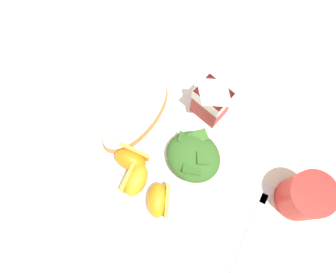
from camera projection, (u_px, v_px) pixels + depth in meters
The scene contains 10 objects.
ground at pixel (168, 140), 0.67m from camera, with size 3.00×3.00×0.00m, color beige.
white_plate at pixel (168, 139), 0.66m from camera, with size 0.28×0.28×0.02m, color white.
cheesy_pizza_bread at pixel (135, 115), 0.64m from camera, with size 0.10×0.18×0.04m.
green_salad_pile at pixel (193, 156), 0.62m from camera, with size 0.10×0.09×0.05m.
milk_carton at pixel (212, 99), 0.61m from camera, with size 0.06×0.04×0.11m.
orange_wedge_front at pixel (131, 159), 0.62m from camera, with size 0.07×0.05×0.04m.
orange_wedge_middle at pixel (135, 180), 0.61m from camera, with size 0.05×0.07×0.04m.
orange_wedge_rear at pixel (159, 200), 0.60m from camera, with size 0.07×0.07×0.04m.
metal_fork at pixel (253, 225), 0.62m from camera, with size 0.07×0.19×0.01m.
drinking_red_cup at pixel (305, 196), 0.59m from camera, with size 0.08×0.08×0.09m, color red.
Camera 1 is at (0.12, -0.13, 0.64)m, focal length 37.34 mm.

